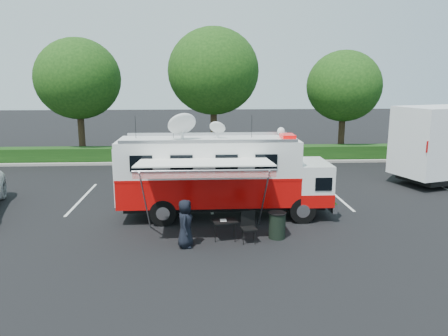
# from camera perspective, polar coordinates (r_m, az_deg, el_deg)

# --- Properties ---
(ground_plane) EXTENTS (120.00, 120.00, 0.00)m
(ground_plane) POSITION_cam_1_polar(r_m,az_deg,el_deg) (17.94, 0.09, -6.28)
(ground_plane) COLOR black
(ground_plane) RESTS_ON ground
(back_border) EXTENTS (60.00, 6.14, 8.87)m
(back_border) POSITION_cam_1_polar(r_m,az_deg,el_deg) (30.01, 0.85, 10.73)
(back_border) COLOR #9E998E
(back_border) RESTS_ON ground_plane
(stall_lines) EXTENTS (24.12, 5.50, 0.01)m
(stall_lines) POSITION_cam_1_polar(r_m,az_deg,el_deg) (20.79, -1.77, -3.73)
(stall_lines) COLOR silver
(stall_lines) RESTS_ON ground_plane
(command_truck) EXTENTS (8.48, 2.34, 4.07)m
(command_truck) POSITION_cam_1_polar(r_m,az_deg,el_deg) (17.47, -0.15, -0.84)
(command_truck) COLOR black
(command_truck) RESTS_ON ground_plane
(awning) EXTENTS (4.63, 2.41, 2.80)m
(awning) POSITION_cam_1_polar(r_m,az_deg,el_deg) (14.89, -2.56, 0.37)
(awning) COLOR white
(awning) RESTS_ON ground_plane
(person) EXTENTS (0.59, 0.84, 1.63)m
(person) POSITION_cam_1_polar(r_m,az_deg,el_deg) (14.89, -5.02, -10.20)
(person) COLOR black
(person) RESTS_ON ground_plane
(folding_table) EXTENTS (0.94, 0.76, 0.71)m
(folding_table) POSITION_cam_1_polar(r_m,az_deg,el_deg) (15.20, 0.10, -7.06)
(folding_table) COLOR black
(folding_table) RESTS_ON ground_plane
(folding_chair) EXTENTS (0.59, 0.61, 1.05)m
(folding_chair) POSITION_cam_1_polar(r_m,az_deg,el_deg) (15.12, 3.21, -7.28)
(folding_chair) COLOR black
(folding_chair) RESTS_ON ground_plane
(trash_bin) EXTENTS (0.63, 0.63, 0.94)m
(trash_bin) POSITION_cam_1_polar(r_m,az_deg,el_deg) (15.55, 6.95, -7.41)
(trash_bin) COLOR black
(trash_bin) RESTS_ON ground_plane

